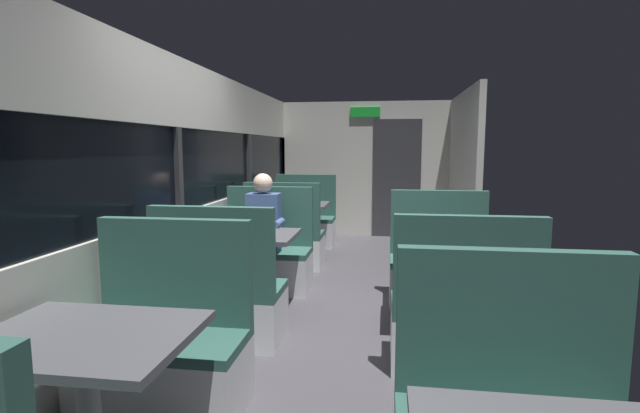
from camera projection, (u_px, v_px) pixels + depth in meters
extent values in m
cube|color=#423F44|center=(341.00, 326.00, 3.98)|extent=(3.30, 9.20, 0.02)
cube|color=beige|center=(180.00, 266.00, 4.13)|extent=(0.08, 8.40, 0.95)
cube|color=beige|center=(173.00, 91.00, 3.93)|extent=(0.08, 8.40, 0.60)
cube|color=black|center=(175.00, 171.00, 4.02)|extent=(0.03, 8.40, 0.75)
cube|color=#2D2D30|center=(178.00, 171.00, 4.01)|extent=(0.06, 0.08, 0.75)
cube|color=#2D2D30|center=(249.00, 163.00, 6.08)|extent=(0.06, 0.08, 0.75)
cube|color=#2D2D30|center=(284.00, 159.00, 8.14)|extent=(0.06, 0.08, 0.75)
cube|color=beige|center=(365.00, 169.00, 7.96)|extent=(2.90, 0.08, 2.30)
cube|color=#333338|center=(397.00, 179.00, 7.85)|extent=(0.80, 0.04, 2.00)
cube|color=green|center=(365.00, 112.00, 7.78)|extent=(0.50, 0.03, 0.16)
cube|color=beige|center=(463.00, 174.00, 6.58)|extent=(0.08, 2.40, 2.30)
cube|color=#4C4C51|center=(85.00, 338.00, 1.96)|extent=(0.90, 0.70, 0.04)
cube|color=silver|center=(163.00, 378.00, 2.68)|extent=(0.95, 0.50, 0.39)
cube|color=#2D564C|center=(162.00, 341.00, 2.65)|extent=(0.95, 0.50, 0.06)
cube|color=#2D564C|center=(176.00, 271.00, 2.81)|extent=(0.95, 0.08, 0.65)
cylinder|color=#9E9EA3|center=(248.00, 275.00, 4.29)|extent=(0.10, 0.10, 0.70)
cube|color=#4C4C51|center=(247.00, 236.00, 4.25)|extent=(0.90, 0.70, 0.04)
cube|color=silver|center=(223.00, 316.00, 3.67)|extent=(0.95, 0.50, 0.39)
cube|color=#2D564C|center=(223.00, 289.00, 3.64)|extent=(0.95, 0.50, 0.06)
cube|color=#2D564C|center=(211.00, 250.00, 3.39)|extent=(0.95, 0.08, 0.65)
cube|color=silver|center=(266.00, 272.00, 4.96)|extent=(0.95, 0.50, 0.39)
cube|color=#2D564C|center=(266.00, 252.00, 4.93)|extent=(0.95, 0.50, 0.06)
cube|color=#2D564C|center=(270.00, 216.00, 5.09)|extent=(0.95, 0.08, 0.65)
cylinder|color=#9E9EA3|center=(296.00, 231.00, 6.58)|extent=(0.10, 0.10, 0.70)
cube|color=#4C4C51|center=(296.00, 205.00, 6.53)|extent=(0.90, 0.70, 0.04)
cube|color=silver|center=(286.00, 251.00, 5.95)|extent=(0.95, 0.50, 0.39)
cube|color=#2D564C|center=(286.00, 234.00, 5.92)|extent=(0.95, 0.50, 0.06)
cube|color=#2D564C|center=(282.00, 209.00, 5.67)|extent=(0.95, 0.08, 0.65)
cube|color=silver|center=(304.00, 233.00, 7.24)|extent=(0.95, 0.50, 0.39)
cube|color=#2D564C|center=(304.00, 219.00, 7.22)|extent=(0.95, 0.50, 0.06)
cube|color=#2D564C|center=(306.00, 195.00, 7.38)|extent=(0.95, 0.08, 0.65)
cube|color=#2D564C|center=(509.00, 324.00, 1.97)|extent=(0.95, 0.08, 0.65)
cylinder|color=#9E9EA3|center=(448.00, 289.00, 3.85)|extent=(0.10, 0.10, 0.70)
cube|color=#4C4C51|center=(450.00, 246.00, 3.80)|extent=(0.90, 0.70, 0.04)
cube|color=silver|center=(460.00, 339.00, 3.22)|extent=(0.95, 0.50, 0.39)
cube|color=#2D564C|center=(461.00, 308.00, 3.19)|extent=(0.95, 0.50, 0.06)
cube|color=#2D564C|center=(468.00, 266.00, 2.94)|extent=(0.95, 0.08, 0.65)
cube|color=silver|center=(439.00, 284.00, 4.51)|extent=(0.95, 0.50, 0.39)
cube|color=#2D564C|center=(439.00, 262.00, 4.49)|extent=(0.95, 0.50, 0.06)
cube|color=#2D564C|center=(438.00, 222.00, 4.65)|extent=(0.95, 0.08, 0.65)
cube|color=#26262D|center=(266.00, 269.00, 4.96)|extent=(0.30, 0.36, 0.45)
cube|color=#3F598C|center=(264.00, 222.00, 4.84)|extent=(0.34, 0.22, 0.60)
sphere|color=beige|center=(263.00, 183.00, 4.77)|extent=(0.20, 0.20, 0.20)
cylinder|color=#3F598C|center=(240.00, 222.00, 4.69)|extent=(0.07, 0.28, 0.07)
cylinder|color=#3F598C|center=(279.00, 223.00, 4.63)|extent=(0.07, 0.28, 0.07)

